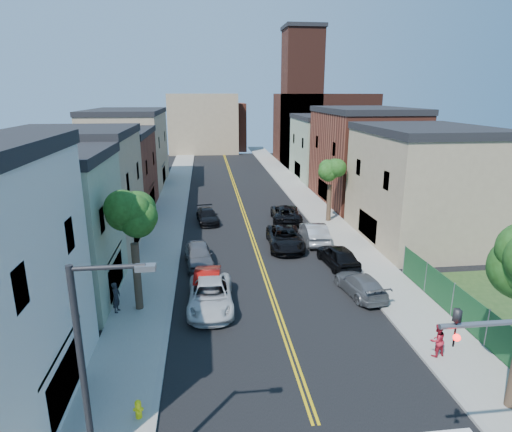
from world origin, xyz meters
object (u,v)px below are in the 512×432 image
object	(u,v)px
white_pickup	(211,296)
pedestrian_left	(116,297)
pedestrian_right	(437,340)
red_sedan	(207,284)
black_suv_lane	(285,238)
dark_car_right_far	(286,213)
fire_hydrant	(138,409)
silver_car_right	(314,232)
grey_car_left	(199,255)
grey_car_right	(360,284)
black_car_left	(207,216)
black_car_right	(338,256)

from	to	relation	value
white_pickup	pedestrian_left	distance (m)	5.31
white_pickup	pedestrian_right	bearing A→B (deg)	-29.85
red_sedan	black_suv_lane	distance (m)	10.14
red_sedan	pedestrian_left	size ratio (longest dim) A/B	2.54
dark_car_right_far	fire_hydrant	size ratio (longest dim) A/B	7.65
silver_car_right	pedestrian_right	bearing A→B (deg)	98.24
grey_car_left	pedestrian_left	distance (m)	8.08
grey_car_right	dark_car_right_far	xyz separation A→B (m)	(-1.70, 16.17, 0.15)
red_sedan	silver_car_right	size ratio (longest dim) A/B	0.90
white_pickup	black_car_left	distance (m)	17.34
white_pickup	dark_car_right_far	distance (m)	18.47
silver_car_right	dark_car_right_far	world-z (taller)	silver_car_right
black_car_left	fire_hydrant	bearing A→B (deg)	-103.50
white_pickup	grey_car_left	bearing A→B (deg)	97.39
white_pickup	silver_car_right	size ratio (longest dim) A/B	1.11
red_sedan	pedestrian_right	size ratio (longest dim) A/B	2.77
dark_car_right_far	black_suv_lane	size ratio (longest dim) A/B	1.01
red_sedan	white_pickup	size ratio (longest dim) A/B	0.81
grey_car_left	grey_car_right	world-z (taller)	grey_car_left
black_car_right	fire_hydrant	distance (m)	18.57
dark_car_right_far	black_car_left	bearing A→B (deg)	1.33
grey_car_right	pedestrian_right	distance (m)	7.05
grey_car_right	grey_car_left	bearing A→B (deg)	-38.32
grey_car_left	pedestrian_left	xyz separation A→B (m)	(-4.57, -6.66, 0.23)
black_car_right	pedestrian_left	world-z (taller)	pedestrian_left
black_car_left	grey_car_right	bearing A→B (deg)	-68.00
grey_car_right	pedestrian_left	size ratio (longest dim) A/B	2.60
red_sedan	grey_car_right	xyz separation A→B (m)	(9.49, -1.01, -0.07)
grey_car_left	black_car_left	xyz separation A→B (m)	(0.72, 10.78, -0.15)
black_car_left	dark_car_right_far	size ratio (longest dim) A/B	0.77
black_suv_lane	fire_hydrant	world-z (taller)	black_suv_lane
silver_car_right	pedestrian_left	world-z (taller)	pedestrian_left
black_car_right	fire_hydrant	bearing A→B (deg)	42.37
black_car_right	silver_car_right	distance (m)	5.35
grey_car_right	pedestrian_left	world-z (taller)	pedestrian_left
red_sedan	black_car_right	world-z (taller)	black_car_right
dark_car_right_far	pedestrian_right	bearing A→B (deg)	102.27
black_car_right	black_suv_lane	size ratio (longest dim) A/B	0.80
grey_car_left	black_car_right	world-z (taller)	grey_car_left
black_car_left	pedestrian_right	world-z (taller)	pedestrian_right
white_pickup	black_car_left	bearing A→B (deg)	91.05
pedestrian_left	pedestrian_right	size ratio (longest dim) A/B	1.09
black_car_left	pedestrian_right	bearing A→B (deg)	-73.18
white_pickup	fire_hydrant	size ratio (longest dim) A/B	7.25
red_sedan	white_pickup	xyz separation A→B (m)	(0.19, -1.68, 0.03)
white_pickup	silver_car_right	xyz separation A→B (m)	(8.87, 10.61, 0.05)
black_car_right	black_suv_lane	distance (m)	5.29
pedestrian_left	fire_hydrant	world-z (taller)	pedestrian_left
pedestrian_left	white_pickup	bearing A→B (deg)	-77.01
pedestrian_right	grey_car_left	bearing A→B (deg)	-61.27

